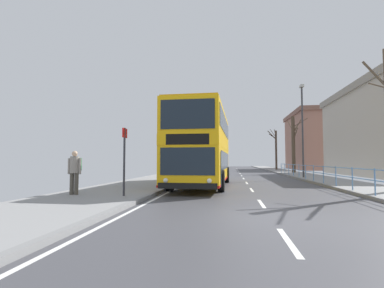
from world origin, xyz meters
name	(u,v)px	position (x,y,z in m)	size (l,w,h in m)	color
ground	(243,216)	(-0.72, 0.00, 0.04)	(15.80, 140.00, 0.20)	#414146
double_decker_bus_main	(203,147)	(-2.66, 9.18, 2.26)	(2.99, 10.45, 4.30)	#F4B20F
pedestrian_railing_far_kerb	(313,170)	(4.45, 12.79, 0.85)	(0.05, 25.48, 1.04)	#598CC6
pedestrian_with_backpack	(75,169)	(-7.21, 3.17, 1.15)	(0.55, 0.54, 1.73)	#4C473D
bus_stop_sign_near	(124,154)	(-5.09, 2.99, 1.75)	(0.08, 0.44, 2.61)	#2D2D33
street_lamp_far_side	(302,123)	(4.81, 17.06, 4.54)	(0.28, 0.60, 7.59)	#38383D
bare_tree_far_00	(294,143)	(6.18, 27.37, 3.52)	(1.93, 2.49, 6.48)	#4C3D2D
bare_tree_far_02	(276,149)	(5.77, 38.14, 3.34)	(1.48, 1.80, 6.19)	#423328
background_building_01	(330,141)	(15.82, 44.71, 4.91)	(13.00, 14.54, 9.76)	#936656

